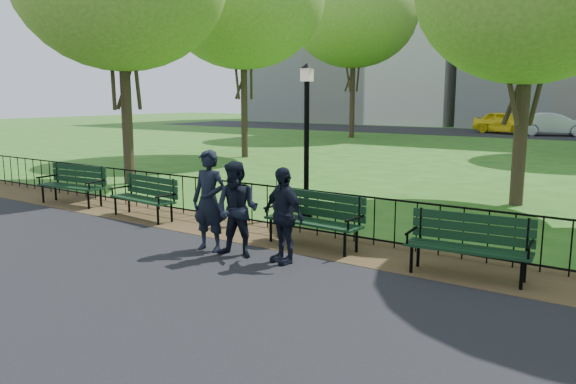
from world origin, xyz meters
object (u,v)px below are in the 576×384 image
Objects in this scene: sedan_silver at (553,124)px; park_bench_left_a at (146,193)px; park_bench_left_b at (74,180)px; tree_far_w at (354,12)px; person_left at (209,201)px; person_right at (283,215)px; park_bench_main at (300,209)px; lamppost at (307,135)px; person_mid at (237,210)px; park_bench_right_a at (469,239)px; taxi at (506,122)px.

park_bench_left_a is at bearing 156.71° from sedan_silver.
tree_far_w is (-5.28, 24.19, 7.23)m from park_bench_left_b.
person_left is (5.66, -1.24, 0.28)m from park_bench_left_b.
park_bench_main is at bearing 125.56° from person_right.
person_mid is at bearing -76.65° from lamppost.
park_bench_left_b is at bearing 152.08° from sedan_silver.
park_bench_left_a is 0.54× the size of lamppost.
park_bench_right_a is (7.08, -0.01, 0.01)m from park_bench_left_a.
tree_far_w is 7.04× the size of person_mid.
tree_far_w reaches higher than sedan_silver.
park_bench_left_a is 0.94× the size of park_bench_left_b.
park_bench_right_a is 29.49m from tree_far_w.
taxi is (-4.69, 33.65, 0.14)m from park_bench_main.
park_bench_left_b is at bearing -176.49° from park_bench_main.
lamppost is 31.77m from taxi.
person_right is (7.12, -1.10, 0.18)m from park_bench_left_b.
tree_far_w is at bearing 162.39° from taxi.
tree_far_w is at bearing 96.78° from park_bench_left_b.
person_right reaches higher than sedan_silver.
person_right is at bearing -66.89° from park_bench_main.
park_bench_right_a is 2.87m from person_right.
park_bench_left_b is 0.17× the size of tree_far_w.
park_bench_main is 1.04× the size of park_bench_left_a.
person_mid is (0.65, -0.03, -0.08)m from person_left.
taxi is (-3.48, 31.57, -1.03)m from lamppost.
park_bench_right_a is at bearing -58.15° from tree_far_w.
lamppost is (5.52, 2.06, 1.22)m from park_bench_left_b.
person_mid reaches higher than taxi.
park_bench_left_a is at bearing 148.77° from person_mid.
lamppost is 0.30× the size of tree_far_w.
person_left is 1.13× the size of person_right.
park_bench_main is 1.64m from person_left.
park_bench_right_a is 4.95m from lamppost.
lamppost is 2.16× the size of person_right.
park_bench_left_b is 1.20× the size of person_mid.
person_mid is at bearing -152.83° from taxi.
taxi is at bearing 87.87° from person_left.
lamppost reaches higher than park_bench_left_b.
tree_far_w is at bearing 116.03° from lamppost.
person_right reaches higher than park_bench_main.
sedan_silver is at bearing 90.54° from lamppost.
park_bench_right_a is at bearing 5.70° from person_mid.
tree_far_w is 13.87m from taxi.
sedan_silver reaches higher than park_bench_right_a.
park_bench_main is at bearing 5.92° from park_bench_left_a.
taxi is (2.04, 33.63, 0.19)m from park_bench_left_b.
taxi reaches higher than person_right.
park_bench_right_a is 1.15× the size of person_mid.
sedan_silver is (10.51, 8.99, -7.05)m from tree_far_w.
person_mid reaches higher than park_bench_main.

